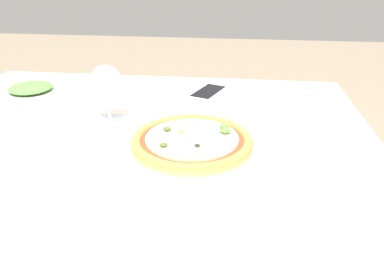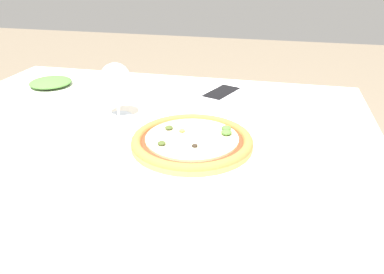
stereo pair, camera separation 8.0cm
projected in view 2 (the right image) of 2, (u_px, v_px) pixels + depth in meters
dining_table at (137, 167)px, 0.95m from camera, size 1.16×0.93×0.76m
pizza_plate at (192, 142)px, 0.81m from camera, size 0.29×0.29×0.04m
fork at (37, 129)px, 0.91m from camera, size 0.04×0.17×0.00m
wine_glass_far_left at (116, 80)px, 0.94m from camera, size 0.08×0.08×0.14m
cell_phone at (221, 93)px, 1.13m from camera, size 0.12×0.16×0.01m
side_plate at (51, 85)px, 1.18m from camera, size 0.22×0.22×0.03m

